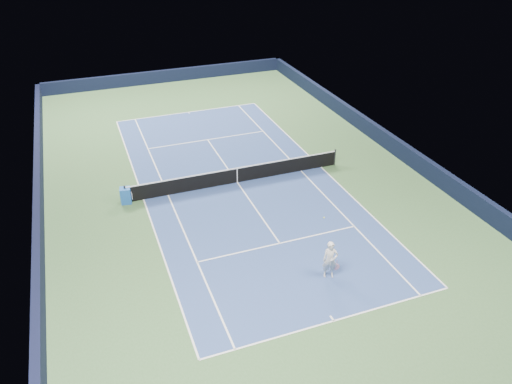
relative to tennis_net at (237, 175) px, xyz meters
name	(u,v)px	position (x,y,z in m)	size (l,w,h in m)	color
ground	(237,182)	(0.00, 0.00, -0.50)	(40.00, 40.00, 0.00)	#385B31
wall_far	(167,76)	(0.00, 19.82, 0.05)	(22.00, 0.35, 1.10)	black
wall_right	(395,146)	(10.82, 0.00, 0.05)	(0.35, 40.00, 1.10)	black
wall_left	(39,209)	(-10.82, 0.00, 0.05)	(0.35, 40.00, 1.10)	black
court_surface	(237,182)	(0.00, 0.00, -0.50)	(10.97, 23.77, 0.01)	navy
baseline_far	(188,112)	(0.00, 11.88, -0.50)	(10.97, 0.08, 0.00)	white
baseline_near	(334,321)	(0.00, -11.88, -0.50)	(10.97, 0.08, 0.00)	white
sideline_doubles_right	(321,167)	(5.49, 0.00, -0.50)	(0.08, 23.77, 0.00)	white
sideline_doubles_left	(144,199)	(-5.49, 0.00, -0.50)	(0.08, 23.77, 0.00)	white
sideline_singles_right	(301,171)	(4.12, 0.00, -0.50)	(0.08, 23.77, 0.00)	white
sideline_singles_left	(168,195)	(-4.12, 0.00, -0.50)	(0.08, 23.77, 0.00)	white
service_line_far	(208,140)	(0.00, 6.40, -0.50)	(8.23, 0.08, 0.00)	white
service_line_near	(280,243)	(0.00, -6.40, -0.50)	(8.23, 0.08, 0.00)	white
center_service_line	(237,182)	(0.00, 0.00, -0.50)	(0.08, 12.80, 0.00)	white
center_mark_far	(189,113)	(0.00, 11.73, -0.50)	(0.08, 0.30, 0.00)	white
center_mark_near	(332,318)	(0.00, -11.73, -0.50)	(0.08, 0.30, 0.00)	white
tennis_net	(237,175)	(0.00, 0.00, 0.00)	(12.90, 0.10, 1.07)	black
sponsor_cube	(126,195)	(-6.40, 0.00, -0.05)	(0.64, 0.59, 0.91)	blue
tennis_player	(330,260)	(1.09, -9.39, 0.40)	(0.86, 1.35, 2.48)	silver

